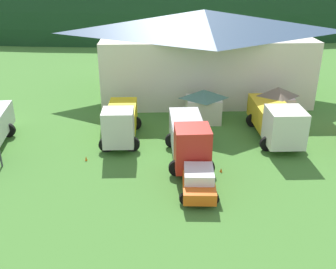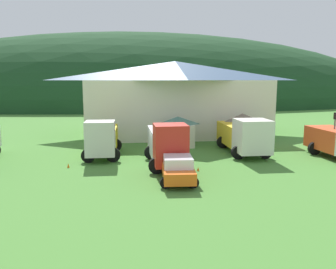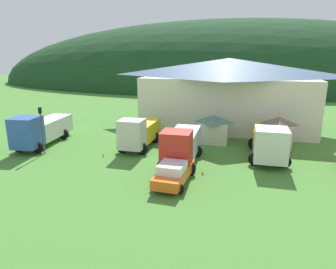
% 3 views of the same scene
% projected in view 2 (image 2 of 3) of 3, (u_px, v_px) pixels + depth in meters
% --- Properties ---
extents(ground_plane, '(200.00, 200.00, 0.00)m').
position_uv_depth(ground_plane, '(159.00, 163.00, 25.66)').
color(ground_plane, '#477F33').
extents(forested_hill_backdrop, '(146.42, 60.00, 37.28)m').
position_uv_depth(forested_hill_backdrop, '(137.00, 103.00, 92.45)').
color(forested_hill_backdrop, '#193D1E').
rests_on(forested_hill_backdrop, ground).
extents(depot_building, '(21.33, 12.68, 8.47)m').
position_uv_depth(depot_building, '(175.00, 97.00, 39.66)').
color(depot_building, silver).
rests_on(depot_building, ground).
extents(play_shed_cream, '(3.11, 2.61, 2.87)m').
position_uv_depth(play_shed_cream, '(178.00, 131.00, 32.05)').
color(play_shed_cream, beige).
rests_on(play_shed_cream, ground).
extents(play_shed_pink, '(2.77, 2.17, 3.13)m').
position_uv_depth(play_shed_pink, '(242.00, 129.00, 32.38)').
color(play_shed_pink, beige).
rests_on(play_shed_pink, ground).
extents(flatbed_truck_yellow, '(3.04, 6.61, 3.20)m').
position_uv_depth(flatbed_truck_yellow, '(103.00, 138.00, 27.67)').
color(flatbed_truck_yellow, silver).
rests_on(flatbed_truck_yellow, ground).
extents(crane_truck_red, '(3.10, 7.05, 3.36)m').
position_uv_depth(crane_truck_red, '(166.00, 143.00, 24.75)').
color(crane_truck_red, red).
rests_on(crane_truck_red, ground).
extents(heavy_rig_striped, '(3.39, 7.64, 3.19)m').
position_uv_depth(heavy_rig_striped, '(244.00, 135.00, 28.82)').
color(heavy_rig_striped, silver).
rests_on(heavy_rig_striped, ground).
extents(service_pickup_orange, '(2.51, 5.01, 1.66)m').
position_uv_depth(service_pickup_orange, '(177.00, 168.00, 21.18)').
color(service_pickup_orange, orange).
rests_on(service_pickup_orange, ground).
extents(traffic_light_east, '(0.20, 0.32, 3.69)m').
position_uv_depth(traffic_light_east, '(334.00, 130.00, 27.43)').
color(traffic_light_east, '#4C4C51').
rests_on(traffic_light_east, ground).
extents(traffic_cone_near_pickup, '(0.36, 0.36, 0.64)m').
position_uv_depth(traffic_cone_near_pickup, '(68.00, 168.00, 24.42)').
color(traffic_cone_near_pickup, orange).
rests_on(traffic_cone_near_pickup, ground).
extents(traffic_cone_mid_row, '(0.36, 0.36, 0.57)m').
position_uv_depth(traffic_cone_mid_row, '(198.00, 171.00, 23.55)').
color(traffic_cone_mid_row, orange).
rests_on(traffic_cone_mid_row, ground).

